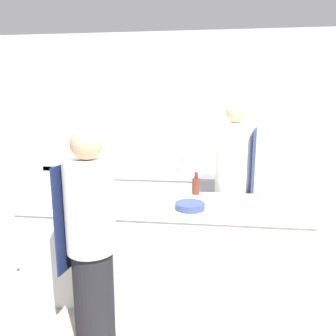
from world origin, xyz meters
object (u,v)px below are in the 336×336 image
object	(u,v)px
bowl_ceramic_blue	(81,201)
bottle_vinegar	(196,185)
bottle_olive_oil	(264,191)
bowl_prep_small	(190,206)
chef_at_prep_near	(91,241)
oven_range	(83,192)
stockpot	(190,164)
cup	(58,202)
bowl_mixing_large	(82,190)
chef_at_stove	(233,188)
bottle_wine	(100,199)

from	to	relation	value
bowl_ceramic_blue	bottle_vinegar	bearing A→B (deg)	24.42
bottle_olive_oil	bowl_prep_small	world-z (taller)	bottle_olive_oil
bowl_ceramic_blue	chef_at_prep_near	bearing A→B (deg)	-62.40
oven_range	stockpot	size ratio (longest dim) A/B	3.84
oven_range	cup	bearing A→B (deg)	-73.65
oven_range	bottle_vinegar	size ratio (longest dim) A/B	4.32
stockpot	bowl_ceramic_blue	bearing A→B (deg)	-120.84
bowl_mixing_large	bottle_vinegar	bearing A→B (deg)	7.36
chef_at_prep_near	chef_at_stove	distance (m)	1.73
oven_range	bowl_ceramic_blue	distance (m)	2.06
stockpot	chef_at_prep_near	bearing A→B (deg)	-105.98
oven_range	chef_at_stove	world-z (taller)	chef_at_stove
oven_range	bowl_mixing_large	world-z (taller)	bowl_mixing_large
bottle_olive_oil	bottle_vinegar	distance (m)	0.65
oven_range	bowl_mixing_large	xyz separation A→B (m)	(0.64, -1.55, 0.48)
oven_range	stockpot	xyz separation A→B (m)	(1.64, -0.37, 0.54)
oven_range	chef_at_stove	size ratio (longest dim) A/B	0.54
oven_range	bottle_olive_oil	xyz separation A→B (m)	(2.40, -1.52, 0.53)
oven_range	chef_at_stove	bearing A→B (deg)	-27.28
bowl_ceramic_blue	cup	size ratio (longest dim) A/B	2.18
bottle_vinegar	chef_at_prep_near	bearing A→B (deg)	-124.47
bottle_vinegar	cup	world-z (taller)	bottle_vinegar
oven_range	chef_at_prep_near	size ratio (longest dim) A/B	0.59
bottle_olive_oil	bowl_ceramic_blue	distance (m)	1.69
cup	stockpot	size ratio (longest dim) A/B	0.37
cup	stockpot	bearing A→B (deg)	56.53
bowl_mixing_large	bowl_prep_small	bearing A→B (deg)	-16.58
bottle_olive_oil	bowl_mixing_large	world-z (taller)	bottle_olive_oil
chef_at_stove	bottle_olive_oil	distance (m)	0.49
bottle_vinegar	bowl_ceramic_blue	world-z (taller)	bottle_vinegar
chef_at_stove	bowl_ceramic_blue	distance (m)	1.60
bottle_wine	stockpot	bearing A→B (deg)	65.92
bowl_ceramic_blue	stockpot	xyz separation A→B (m)	(0.90, 1.50, 0.07)
bottle_vinegar	bowl_prep_small	size ratio (longest dim) A/B	0.87
chef_at_prep_near	bowl_ceramic_blue	size ratio (longest dim) A/B	8.02
bottle_wine	bowl_mixing_large	distance (m)	0.48
oven_range	bottle_vinegar	distance (m)	2.31
stockpot	bottle_wine	bearing A→B (deg)	-114.08
bottle_olive_oil	bowl_mixing_large	size ratio (longest dim) A/B	0.92
chef_at_stove	bottle_wine	world-z (taller)	chef_at_stove
bottle_vinegar	chef_at_stove	bearing A→B (deg)	37.82
oven_range	bowl_ceramic_blue	size ratio (longest dim) A/B	4.73
chef_at_stove	bottle_wine	bearing A→B (deg)	-44.78
bottle_vinegar	stockpot	bearing A→B (deg)	96.38
bottle_vinegar	bowl_ceramic_blue	xyz separation A→B (m)	(-1.01, -0.46, -0.06)
bowl_prep_small	cup	distance (m)	1.15
stockpot	chef_at_stove	bearing A→B (deg)	-55.54
bowl_prep_small	bowl_mixing_large	bearing A→B (deg)	163.42
chef_at_prep_near	bowl_ceramic_blue	xyz separation A→B (m)	(-0.30, 0.58, 0.11)
chef_at_stove	bottle_vinegar	bearing A→B (deg)	-41.14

